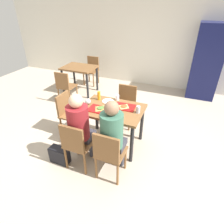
{
  "coord_description": "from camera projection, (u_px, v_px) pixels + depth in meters",
  "views": [
    {
      "loc": [
        1.07,
        -2.6,
        2.34
      ],
      "look_at": [
        0.0,
        0.0,
        0.68
      ],
      "focal_mm": 30.42,
      "sensor_mm": 36.0,
      "label": 1
    }
  ],
  "objects": [
    {
      "name": "paper_plate_near_edge",
      "position": [
        116.0,
        116.0,
        3.01
      ],
      "size": [
        0.22,
        0.22,
        0.01
      ],
      "primitive_type": "cylinder",
      "color": "white",
      "rests_on": "main_table"
    },
    {
      "name": "chair_near_left",
      "position": [
        76.0,
        143.0,
        2.84
      ],
      "size": [
        0.4,
        0.4,
        0.84
      ],
      "color": "brown",
      "rests_on": "ground_plane"
    },
    {
      "name": "handbag",
      "position": [
        60.0,
        155.0,
        3.12
      ],
      "size": [
        0.32,
        0.16,
        0.28
      ],
      "primitive_type": "cube",
      "rotation": [
        0.0,
        0.0,
        -0.01
      ],
      "color": "black",
      "rests_on": "ground_plane"
    },
    {
      "name": "chair_near_right",
      "position": [
        109.0,
        152.0,
        2.67
      ],
      "size": [
        0.4,
        0.4,
        0.84
      ],
      "color": "brown",
      "rests_on": "ground_plane"
    },
    {
      "name": "drink_fridge",
      "position": [
        207.0,
        62.0,
        4.91
      ],
      "size": [
        0.7,
        0.6,
        1.9
      ],
      "primitive_type": "cube",
      "color": "#14194C",
      "rests_on": "ground_plane"
    },
    {
      "name": "soda_can",
      "position": [
        138.0,
        110.0,
        3.06
      ],
      "size": [
        0.07,
        0.07,
        0.12
      ],
      "primitive_type": "cylinder",
      "color": "#B7BCC6",
      "rests_on": "main_table"
    },
    {
      "name": "pizza_slice_b",
      "position": [
        124.0,
        106.0,
        3.23
      ],
      "size": [
        0.17,
        0.19,
        0.02
      ],
      "color": "#DBAD60",
      "rests_on": "tray_red_far"
    },
    {
      "name": "plastic_cup_b",
      "position": [
        106.0,
        115.0,
        2.94
      ],
      "size": [
        0.07,
        0.07,
        0.1
      ],
      "primitive_type": "cylinder",
      "color": "white",
      "rests_on": "main_table"
    },
    {
      "name": "ground_plane",
      "position": [
        112.0,
        143.0,
        3.62
      ],
      "size": [
        10.0,
        10.0,
        0.02
      ],
      "primitive_type": "cube",
      "color": "#B7A893"
    },
    {
      "name": "back_wall",
      "position": [
        154.0,
        38.0,
        5.45
      ],
      "size": [
        10.0,
        0.1,
        2.8
      ],
      "primitive_type": "cube",
      "color": "silver",
      "rests_on": "ground_plane"
    },
    {
      "name": "chair_far_side",
      "position": [
        126.0,
        103.0,
        3.97
      ],
      "size": [
        0.4,
        0.4,
        0.84
      ],
      "color": "brown",
      "rests_on": "ground_plane"
    },
    {
      "name": "person_in_red",
      "position": [
        80.0,
        125.0,
        2.83
      ],
      "size": [
        0.32,
        0.42,
        1.25
      ],
      "color": "#383842",
      "rests_on": "ground_plane"
    },
    {
      "name": "background_chair_far",
      "position": [
        92.0,
        68.0,
        5.95
      ],
      "size": [
        0.4,
        0.4,
        0.84
      ],
      "color": "brown",
      "rests_on": "ground_plane"
    },
    {
      "name": "tray_red_far",
      "position": [
        124.0,
        107.0,
        3.25
      ],
      "size": [
        0.37,
        0.28,
        0.02
      ],
      "primitive_type": "cube",
      "rotation": [
        0.0,
        0.0,
        0.06
      ],
      "color": "#B21414",
      "rests_on": "main_table"
    },
    {
      "name": "foil_bundle",
      "position": [
        88.0,
        101.0,
        3.33
      ],
      "size": [
        0.1,
        0.1,
        0.1
      ],
      "primitive_type": "sphere",
      "color": "silver",
      "rests_on": "main_table"
    },
    {
      "name": "chair_left_end",
      "position": [
        68.0,
        111.0,
        3.66
      ],
      "size": [
        0.4,
        0.4,
        0.84
      ],
      "color": "brown",
      "rests_on": "ground_plane"
    },
    {
      "name": "main_table",
      "position": [
        112.0,
        114.0,
        3.28
      ],
      "size": [
        1.06,
        0.76,
        0.75
      ],
      "color": "brown",
      "rests_on": "ground_plane"
    },
    {
      "name": "plastic_cup_a",
      "position": [
        117.0,
        98.0,
        3.47
      ],
      "size": [
        0.07,
        0.07,
        0.1
      ],
      "primitive_type": "cylinder",
      "color": "white",
      "rests_on": "main_table"
    },
    {
      "name": "tray_red_near",
      "position": [
        99.0,
        109.0,
        3.18
      ],
      "size": [
        0.36,
        0.26,
        0.02
      ],
      "primitive_type": "cube",
      "rotation": [
        0.0,
        0.0,
        -0.01
      ],
      "color": "#B21414",
      "rests_on": "main_table"
    },
    {
      "name": "condiment_bottle",
      "position": [
        99.0,
        96.0,
        3.46
      ],
      "size": [
        0.06,
        0.06,
        0.16
      ],
      "primitive_type": "cylinder",
      "color": "orange",
      "rests_on": "main_table"
    },
    {
      "name": "background_table",
      "position": [
        80.0,
        71.0,
        5.29
      ],
      "size": [
        0.9,
        0.7,
        0.75
      ],
      "color": "brown",
      "rests_on": "ground_plane"
    },
    {
      "name": "pizza_slice_a",
      "position": [
        101.0,
        108.0,
        3.18
      ],
      "size": [
        0.21,
        0.23,
        0.02
      ],
      "color": "#C68C47",
      "rests_on": "tray_red_near"
    },
    {
      "name": "paper_plate_center",
      "position": [
        108.0,
        101.0,
        3.44
      ],
      "size": [
        0.22,
        0.22,
        0.01
      ],
      "primitive_type": "cylinder",
      "color": "white",
      "rests_on": "main_table"
    },
    {
      "name": "background_chair_near",
      "position": [
        65.0,
        85.0,
        4.78
      ],
      "size": [
        0.4,
        0.4,
        0.84
      ],
      "color": "brown",
      "rests_on": "ground_plane"
    },
    {
      "name": "person_in_brown_jacket",
      "position": [
        113.0,
        133.0,
        2.65
      ],
      "size": [
        0.32,
        0.42,
        1.25
      ],
      "color": "#383842",
      "rests_on": "ground_plane"
    }
  ]
}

